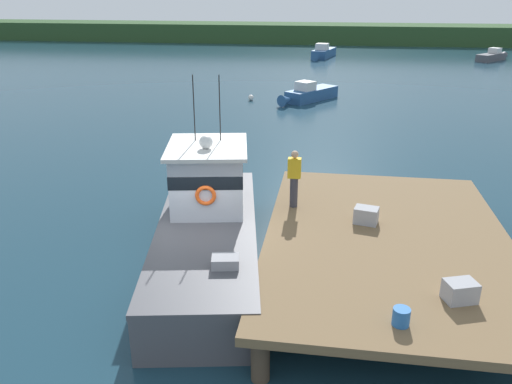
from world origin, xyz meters
The scene contains 13 objects.
ground_plane centered at (0.00, 0.00, 0.00)m, with size 200.00×200.00×0.00m, color #193847.
dock centered at (4.80, 0.00, 1.07)m, with size 6.00×9.00×1.20m.
main_fishing_boat centered at (0.10, 0.53, 1.01)m, with size 3.92×9.97×4.80m.
crate_single_by_cleat centered at (5.95, -2.68, 1.41)m, with size 0.60×0.44×0.42m, color #9E9EA3.
crate_stack_mid_dock centered at (4.30, 0.73, 1.41)m, with size 0.60×0.44×0.43m, color #9E9EA3.
bait_bucket centered at (4.73, -3.67, 1.37)m, with size 0.32×0.32×0.34m, color #2866B2.
deckhand_by_the_boat centered at (2.33, 1.55, 2.06)m, with size 0.36×0.22×1.63m.
moored_boat_outer_mooring centered at (1.89, 45.12, 0.52)m, with size 2.55×6.05×1.51m.
moored_boat_mid_harbor centered at (19.14, 45.41, 0.43)m, with size 3.95×4.31×1.24m.
moored_boat_far_left centered at (1.63, 22.22, 0.45)m, with size 3.78×4.81×1.31m.
mooring_buoy_spare_mooring centered at (4.30, 6.38, 0.24)m, with size 0.48×0.48×0.48m, color #EA5B19.
mooring_buoy_channel_marker centered at (-2.13, 21.75, 0.18)m, with size 0.37×0.37×0.37m, color silver.
far_shoreline centered at (0.00, 62.00, 1.20)m, with size 120.00×8.00×2.40m, color #284723.
Camera 1 is at (3.29, -11.88, 6.94)m, focal length 36.28 mm.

